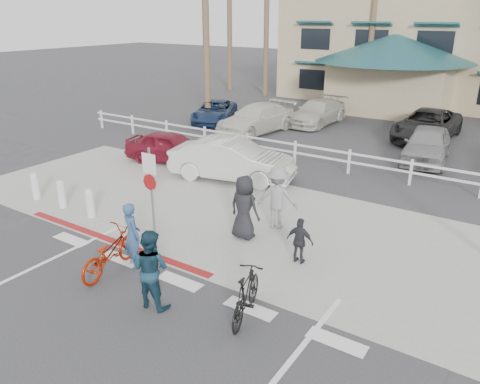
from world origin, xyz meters
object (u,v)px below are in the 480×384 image
Objects in this scene: sign_post at (151,187)px; bike_red at (110,252)px; car_red_compact at (171,147)px; car_white_sedan at (232,160)px; bike_black at (246,295)px.

sign_post reaches higher than bike_red.
bike_red is 0.52× the size of car_red_compact.
car_white_sedan reaches higher than bike_red.
car_red_compact is at bearing -56.27° from bike_black.
bike_black is 8.76m from car_white_sedan.
sign_post is 1.62× the size of bike_black.
bike_black is at bearing -143.86° from car_red_compact.
car_red_compact reaches higher than bike_red.
sign_post is 0.61× the size of car_white_sedan.
sign_post is at bearing 175.90° from car_white_sedan.
car_red_compact is (-3.46, 0.42, -0.12)m from car_white_sedan.
bike_red is (0.55, -2.15, -0.91)m from sign_post.
sign_post is at bearing -38.57° from bike_black.
car_white_sedan is (-1.36, 7.35, 0.25)m from bike_red.
car_white_sedan is 1.21× the size of car_red_compact.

